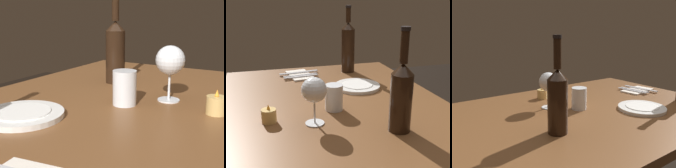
% 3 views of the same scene
% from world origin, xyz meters
% --- Properties ---
extents(dining_table, '(1.30, 0.90, 0.74)m').
position_xyz_m(dining_table, '(0.00, 0.00, 0.65)').
color(dining_table, brown).
rests_on(dining_table, ground).
extents(wine_glass_left, '(0.09, 0.09, 0.17)m').
position_xyz_m(wine_glass_left, '(-0.11, 0.12, 0.86)').
color(wine_glass_left, white).
rests_on(wine_glass_left, dining_table).
extents(wine_bottle, '(0.07, 0.07, 0.34)m').
position_xyz_m(wine_bottle, '(-0.23, -0.14, 0.86)').
color(wine_bottle, black).
rests_on(wine_bottle, dining_table).
extents(water_tumbler, '(0.07, 0.07, 0.10)m').
position_xyz_m(water_tumbler, '(-0.01, 0.02, 0.78)').
color(water_tumbler, white).
rests_on(water_tumbler, dining_table).
extents(votive_candle, '(0.05, 0.05, 0.07)m').
position_xyz_m(votive_candle, '(-0.05, 0.27, 0.76)').
color(votive_candle, '#DBB266').
rests_on(votive_candle, dining_table).
extents(dinner_plate, '(0.21, 0.21, 0.02)m').
position_xyz_m(dinner_plate, '(0.22, -0.15, 0.75)').
color(dinner_plate, white).
rests_on(dinner_plate, dining_table).
extents(folded_napkin, '(0.20, 0.13, 0.01)m').
position_xyz_m(folded_napkin, '(0.48, 0.07, 0.74)').
color(folded_napkin, silver).
rests_on(folded_napkin, dining_table).
extents(fork_inner, '(0.04, 0.18, 0.00)m').
position_xyz_m(fork_inner, '(0.46, 0.07, 0.75)').
color(fork_inner, silver).
rests_on(fork_inner, folded_napkin).
extents(fork_outer, '(0.04, 0.18, 0.00)m').
position_xyz_m(fork_outer, '(0.43, 0.07, 0.75)').
color(fork_outer, silver).
rests_on(fork_outer, folded_napkin).
extents(table_knife, '(0.05, 0.21, 0.00)m').
position_xyz_m(table_knife, '(0.51, 0.07, 0.75)').
color(table_knife, silver).
rests_on(table_knife, folded_napkin).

